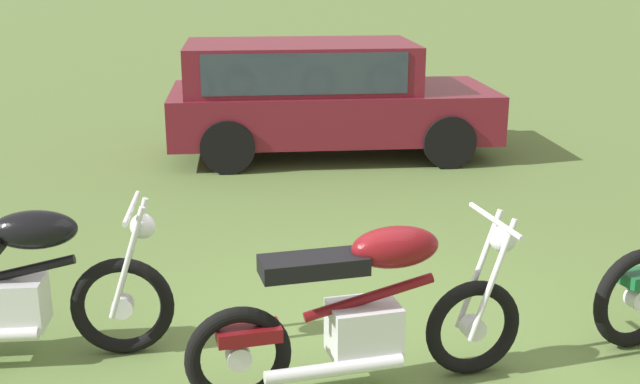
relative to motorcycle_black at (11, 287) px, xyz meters
The scene contains 4 objects.
ground_plane 2.29m from the motorcycle_black, ahead, with size 120.00×120.00×0.00m, color #567038.
motorcycle_black is the anchor object (origin of this frame).
motorcycle_maroon 2.21m from the motorcycle_black, 13.33° to the right, with size 2.02×0.78×1.02m.
car_burgundy 5.76m from the motorcycle_black, 67.26° to the left, with size 4.10×1.98×1.43m.
Camera 1 is at (-0.61, -4.54, 2.46)m, focal length 44.55 mm.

